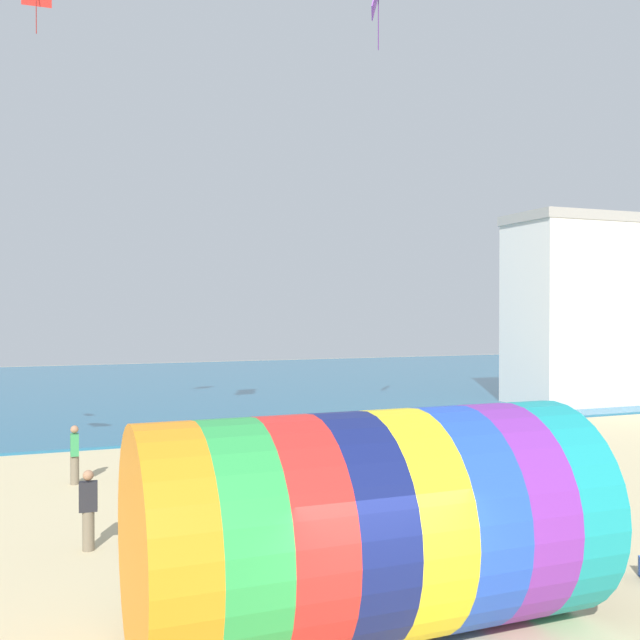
{
  "coord_description": "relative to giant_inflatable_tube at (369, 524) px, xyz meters",
  "views": [
    {
      "loc": [
        -4.02,
        -7.76,
        4.89
      ],
      "look_at": [
        0.4,
        3.91,
        4.73
      ],
      "focal_mm": 40.0,
      "sensor_mm": 36.0,
      "label": 1
    }
  ],
  "objects": [
    {
      "name": "bystander_mid_beach",
      "position": [
        -3.75,
        5.52,
        -0.86
      ],
      "size": [
        0.38,
        0.25,
        1.65
      ],
      "color": "#726651",
      "rests_on": "ground"
    },
    {
      "name": "sea",
      "position": [
        -0.43,
        36.43,
        -1.64
      ],
      "size": [
        120.0,
        40.0,
        0.1
      ],
      "primitive_type": "cube",
      "color": "#236084",
      "rests_on": "ground"
    },
    {
      "name": "giant_inflatable_tube",
      "position": [
        0.0,
        0.0,
        0.0
      ],
      "size": [
        6.98,
        3.47,
        3.39
      ],
      "color": "orange",
      "rests_on": "ground"
    },
    {
      "name": "promenade_building",
      "position": [
        23.08,
        20.19,
        3.24
      ],
      "size": [
        10.78,
        4.17,
        9.86
      ],
      "color": "silver",
      "rests_on": "ground"
    },
    {
      "name": "kite_handler",
      "position": [
        5.2,
        0.69,
        -0.8
      ],
      "size": [
        0.39,
        0.28,
        1.75
      ],
      "color": "#383D56",
      "rests_on": "ground"
    },
    {
      "name": "bystander_near_water",
      "position": [
        -3.83,
        11.47,
        -0.85
      ],
      "size": [
        0.24,
        0.36,
        1.66
      ],
      "color": "#726651",
      "rests_on": "ground"
    }
  ]
}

